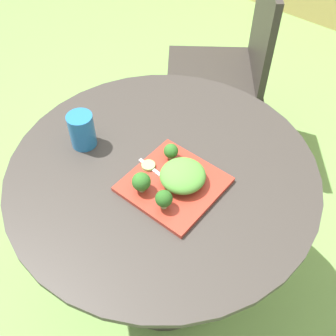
{
  "coord_description": "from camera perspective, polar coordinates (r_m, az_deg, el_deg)",
  "views": [
    {
      "loc": [
        0.51,
        -0.6,
        1.63
      ],
      "look_at": [
        0.03,
        -0.02,
        0.76
      ],
      "focal_mm": 43.68,
      "sensor_mm": 36.0,
      "label": 1
    }
  ],
  "objects": [
    {
      "name": "broccoli_floret_2",
      "position": [
        1.19,
        0.25,
        2.47
      ],
      "size": [
        0.04,
        0.04,
        0.05
      ],
      "color": "#99B770",
      "rests_on": "salad_plate"
    },
    {
      "name": "ground_plane",
      "position": [
        1.81,
        -0.53,
        -15.22
      ],
      "size": [
        12.0,
        12.0,
        0.0
      ],
      "primitive_type": "plane",
      "color": "#70994C"
    },
    {
      "name": "salad_plate",
      "position": [
        1.16,
        0.8,
        -2.3
      ],
      "size": [
        0.25,
        0.25,
        0.01
      ],
      "primitive_type": "cube",
      "color": "#AD3323",
      "rests_on": "patio_table"
    },
    {
      "name": "broccoli_floret_1",
      "position": [
        1.07,
        -0.58,
        -4.33
      ],
      "size": [
        0.05,
        0.05,
        0.06
      ],
      "color": "#99B770",
      "rests_on": "salad_plate"
    },
    {
      "name": "drinking_glass",
      "position": [
        1.27,
        -11.88,
        4.97
      ],
      "size": [
        0.08,
        0.08,
        0.11
      ],
      "color": "#236BA8",
      "rests_on": "patio_table"
    },
    {
      "name": "fork",
      "position": [
        1.16,
        -0.83,
        -1.19
      ],
      "size": [
        0.15,
        0.03,
        0.0
      ],
      "color": "silver",
      "rests_on": "salad_plate"
    },
    {
      "name": "patio_chair",
      "position": [
        2.0,
        9.19,
        14.84
      ],
      "size": [
        0.62,
        0.62,
        0.9
      ],
      "color": "#332D28",
      "rests_on": "ground_plane"
    },
    {
      "name": "broccoli_floret_0",
      "position": [
        1.11,
        -3.75,
        -1.94
      ],
      "size": [
        0.05,
        0.05,
        0.06
      ],
      "color": "#99B770",
      "rests_on": "salad_plate"
    },
    {
      "name": "cucumber_slice_0",
      "position": [
        1.19,
        -2.75,
        0.35
      ],
      "size": [
        0.04,
        0.04,
        0.01
      ],
      "primitive_type": "cylinder",
      "color": "#8EB766",
      "rests_on": "salad_plate"
    },
    {
      "name": "patio_table",
      "position": [
        1.4,
        -0.67,
        -6.82
      ],
      "size": [
        0.92,
        0.92,
        0.72
      ],
      "color": "#38332D",
      "rests_on": "ground_plane"
    },
    {
      "name": "lettuce_mound",
      "position": [
        1.13,
        2.08,
        -1.06
      ],
      "size": [
        0.13,
        0.13,
        0.05
      ],
      "primitive_type": "ellipsoid",
      "color": "#519338",
      "rests_on": "salad_plate"
    }
  ]
}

